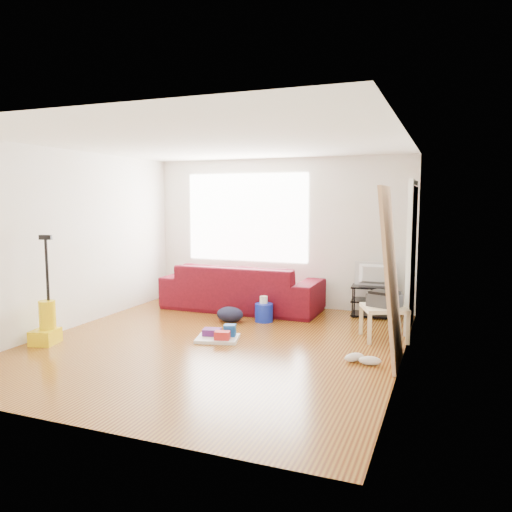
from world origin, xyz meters
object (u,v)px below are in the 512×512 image
at_px(side_table, 384,312).
at_px(vacuum, 46,324).
at_px(sofa, 242,309).
at_px(tv_stand, 374,301).
at_px(cleaning_tray, 219,336).
at_px(bucket, 264,321).
at_px(backpack, 230,322).

height_order(side_table, vacuum, vacuum).
bearing_deg(sofa, side_table, 157.92).
height_order(tv_stand, side_table, tv_stand).
xyz_separation_m(cleaning_tray, vacuum, (-1.97, -0.93, 0.20)).
xyz_separation_m(sofa, bucket, (0.63, -0.65, 0.00)).
relative_size(cleaning_tray, vacuum, 0.45).
height_order(bucket, backpack, bucket).
distance_m(tv_stand, vacuum, 4.72).
distance_m(cleaning_tray, vacuum, 2.18).
relative_size(sofa, tv_stand, 3.57).
height_order(side_table, backpack, side_table).
xyz_separation_m(tv_stand, vacuum, (-3.65, -2.99, 0.01)).
relative_size(tv_stand, cleaning_tray, 1.17).
xyz_separation_m(bucket, cleaning_tray, (-0.20, -1.14, 0.06)).
distance_m(bucket, vacuum, 3.00).
xyz_separation_m(sofa, tv_stand, (2.11, 0.27, 0.25)).
relative_size(tv_stand, backpack, 1.77).
bearing_deg(cleaning_tray, bucket, 80.10).
bearing_deg(bucket, backpack, -156.28).
xyz_separation_m(tv_stand, side_table, (0.30, -1.25, 0.12)).
relative_size(sofa, cleaning_tray, 4.19).
relative_size(sofa, bucket, 9.57).
xyz_separation_m(side_table, vacuum, (-3.95, -1.74, -0.11)).
relative_size(tv_stand, side_table, 1.05).
bearing_deg(bucket, sofa, 133.86).
xyz_separation_m(sofa, vacuum, (-1.54, -2.72, 0.25)).
bearing_deg(sofa, bucket, 133.86).
bearing_deg(vacuum, sofa, 47.81).
bearing_deg(tv_stand, backpack, -155.09).
bearing_deg(backpack, vacuum, -127.74).
bearing_deg(backpack, sofa, 105.63).
xyz_separation_m(bucket, backpack, (-0.46, -0.20, 0.00)).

